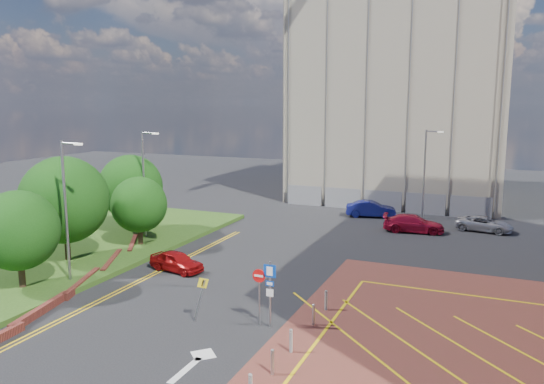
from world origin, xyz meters
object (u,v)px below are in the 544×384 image
Objects in this scene: car_red_back at (413,224)px; tree_b at (64,200)px; car_red_left at (177,261)px; car_blue_back at (371,209)px; tree_c at (139,205)px; lamp_left_far at (145,180)px; tree_a at (18,230)px; lamp_back at (425,171)px; lamp_left_near at (66,205)px; warning_sign at (201,294)px; tree_d at (131,187)px; car_silver_back at (484,224)px; sign_cluster at (266,287)px.

tree_b is at bearing 124.58° from car_red_back.
tree_b is 1.84× the size of car_red_left.
car_blue_back is 0.93× the size of car_red_back.
tree_c reaches higher than car_red_back.
tree_c is 0.61× the size of lamp_left_far.
tree_b reaches higher than tree_a.
lamp_back is (18.08, 28.00, 0.86)m from tree_a.
tree_a is at bearing -87.99° from lamp_left_far.
tree_b is 4.32m from lamp_left_near.
lamp_left_near is 10.37m from warning_sign.
tree_b is at bearing -111.80° from tree_c.
car_silver_back is at bearing 25.12° from tree_d.
tree_a is 1.69× the size of sign_cluster.
car_silver_back is (23.69, 13.08, -4.04)m from lamp_left_far.
car_blue_back is at bearing 40.98° from tree_d.
car_blue_back reaches higher than car_red_back.
lamp_left_far is 2.18× the size of car_red_left.
car_blue_back is (13.54, 26.93, -2.77)m from tree_a.
tree_c is at bearing 68.20° from tree_b.
car_red_left is at bearing -33.40° from tree_c.
lamp_left_far is at bearing 92.01° from tree_a.
lamp_left_far reaches higher than car_silver_back.
car_red_back is at bearing 51.45° from tree_a.
tree_b is 1.52× the size of car_silver_back.
tree_c is 27.44m from car_silver_back.
tree_c is at bearing 97.69° from lamp_left_near.
lamp_back reaches higher than car_blue_back.
lamp_back is 27.38m from sign_cluster.
lamp_left_near is 27.93m from car_blue_back.
car_red_back is at bearing 51.43° from lamp_left_near.
tree_b reaches higher than tree_c.
tree_b is 7.10m from lamp_left_far.
tree_c is 2.18× the size of warning_sign.
sign_cluster is at bearing -14.26° from tree_b.
car_silver_back is at bearing 39.03° from tree_b.
warning_sign is at bearing -128.16° from car_red_left.
tree_c is 0.81× the size of tree_d.
car_red_back is at bearing 123.44° from car_silver_back.
tree_d reaches higher than car_red_back.
lamp_left_far is 21.59m from car_red_back.
car_red_back is (17.98, 22.57, -2.80)m from tree_a.
car_blue_back is (-4.54, -1.07, -3.62)m from lamp_back.
tree_a reaches higher than car_red_left.
tree_a is 11.46m from warning_sign.
tree_b is at bearing 165.74° from sign_cluster.
tree_b is 13.92m from warning_sign.
car_red_back is (3.69, 21.58, -1.25)m from sign_cluster.
lamp_back is at bearing 82.03° from sign_cluster.
tree_b is 32.10m from car_silver_back.
lamp_back is at bearing 76.22° from warning_sign.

